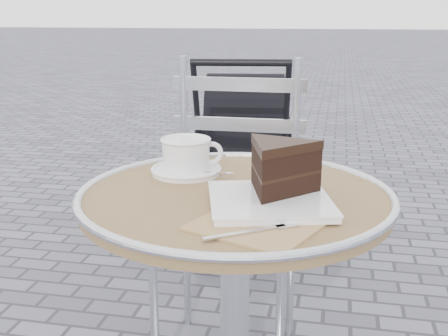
% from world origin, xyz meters
% --- Properties ---
extents(cafe_table, '(0.72, 0.72, 0.74)m').
position_xyz_m(cafe_table, '(0.00, 0.00, 0.57)').
color(cafe_table, silver).
rests_on(cafe_table, ground).
extents(cappuccino_set, '(0.20, 0.17, 0.09)m').
position_xyz_m(cappuccino_set, '(-0.15, 0.13, 0.77)').
color(cappuccino_set, white).
rests_on(cappuccino_set, cafe_table).
extents(cake_plate_set, '(0.30, 0.41, 0.13)m').
position_xyz_m(cake_plate_set, '(0.10, -0.05, 0.79)').
color(cake_plate_set, tan).
rests_on(cake_plate_set, cafe_table).
extents(bistro_chair, '(0.45, 0.45, 0.99)m').
position_xyz_m(bistro_chair, '(-0.10, 0.53, 0.61)').
color(bistro_chair, silver).
rests_on(bistro_chair, ground).
extents(baby_stroller, '(0.53, 0.96, 0.95)m').
position_xyz_m(baby_stroller, '(-0.23, 1.50, 0.43)').
color(baby_stroller, black).
rests_on(baby_stroller, ground).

